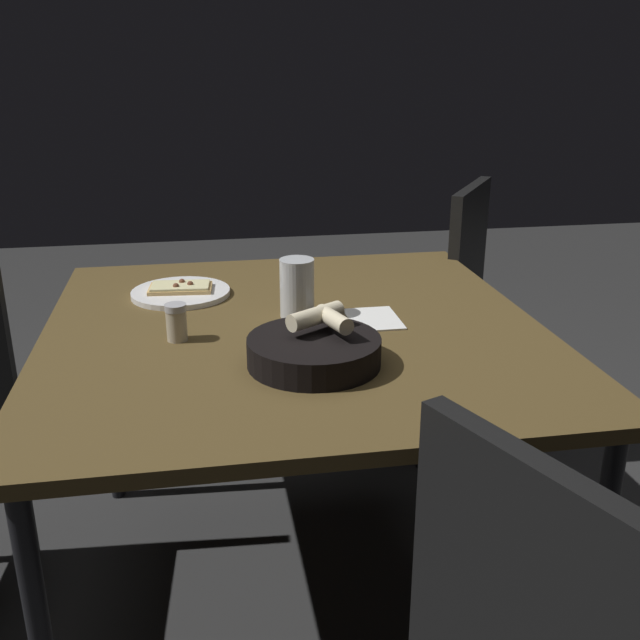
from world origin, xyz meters
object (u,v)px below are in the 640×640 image
object	(u,v)px
pepper_shaker	(177,324)
pizza_plate	(181,292)
bread_basket	(315,349)
chair_far	(433,304)
beer_glass	(297,292)
dining_table	(294,346)

from	to	relation	value
pepper_shaker	pizza_plate	bearing A→B (deg)	-0.83
bread_basket	chair_far	size ratio (longest dim) A/B	0.29
bread_basket	beer_glass	size ratio (longest dim) A/B	1.93
beer_glass	chair_far	world-z (taller)	chair_far
pizza_plate	bread_basket	distance (m)	0.58
dining_table	pizza_plate	size ratio (longest dim) A/B	4.60
dining_table	pizza_plate	world-z (taller)	pizza_plate
chair_far	dining_table	bearing A→B (deg)	140.79
dining_table	bread_basket	size ratio (longest dim) A/B	4.33
beer_glass	pepper_shaker	xyz separation A→B (m)	(-0.11, 0.29, -0.02)
pepper_shaker	bread_basket	bearing A→B (deg)	-123.14
dining_table	chair_far	size ratio (longest dim) A/B	1.24
pizza_plate	bread_basket	world-z (taller)	bread_basket
beer_glass	chair_far	bearing A→B (deg)	-40.99
bread_basket	chair_far	xyz separation A→B (m)	(0.95, -0.58, -0.26)
beer_glass	chair_far	size ratio (longest dim) A/B	0.15
pizza_plate	beer_glass	bearing A→B (deg)	-126.94
dining_table	bread_basket	distance (m)	0.25
pepper_shaker	chair_far	size ratio (longest dim) A/B	0.09
beer_glass	pepper_shaker	size ratio (longest dim) A/B	1.69
dining_table	pepper_shaker	size ratio (longest dim) A/B	14.12
pizza_plate	dining_table	bearing A→B (deg)	-136.24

